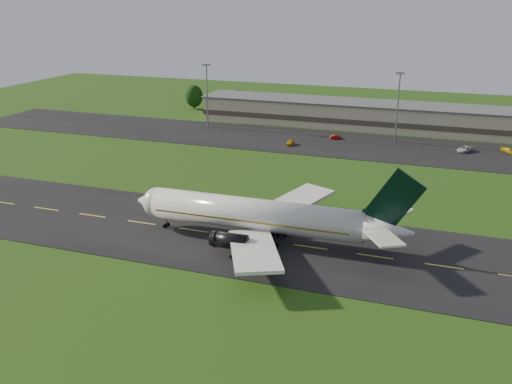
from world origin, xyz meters
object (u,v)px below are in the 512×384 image
(light_mast_west, at_px, (207,88))
(service_vehicle_a, at_px, (290,142))
(terminal, at_px, (406,118))
(service_vehicle_d, at_px, (510,151))
(service_vehicle_b, at_px, (336,137))
(airliner, at_px, (260,216))
(light_mast_centre, at_px, (398,99))
(service_vehicle_c, at_px, (465,149))

(light_mast_west, xyz_separation_m, service_vehicle_a, (32.04, -13.67, -11.92))
(terminal, relative_size, light_mast_west, 7.13)
(service_vehicle_a, relative_size, service_vehicle_d, 0.87)
(service_vehicle_b, bearing_deg, service_vehicle_a, 111.55)
(airliner, relative_size, light_mast_centre, 2.52)
(light_mast_west, bearing_deg, terminal, 14.76)
(service_vehicle_a, height_order, service_vehicle_d, service_vehicle_a)
(airliner, height_order, service_vehicle_c, airliner)
(light_mast_centre, distance_m, service_vehicle_a, 33.33)
(terminal, bearing_deg, light_mast_centre, -94.95)
(airliner, relative_size, light_mast_west, 2.52)
(service_vehicle_b, bearing_deg, airliner, 157.13)
(service_vehicle_a, distance_m, service_vehicle_b, 15.80)
(service_vehicle_d, bearing_deg, light_mast_west, 132.21)
(airliner, bearing_deg, terminal, 79.83)
(airliner, bearing_deg, service_vehicle_a, 100.77)
(terminal, distance_m, service_vehicle_d, 35.09)
(airliner, relative_size, terminal, 0.35)
(service_vehicle_c, bearing_deg, service_vehicle_d, 41.30)
(service_vehicle_a, relative_size, service_vehicle_c, 0.78)
(terminal, xyz_separation_m, light_mast_centre, (-1.40, -16.18, 8.75))
(light_mast_west, height_order, service_vehicle_c, light_mast_west)
(airliner, bearing_deg, service_vehicle_b, 91.18)
(light_mast_centre, bearing_deg, terminal, 85.05)
(terminal, bearing_deg, service_vehicle_d, -32.18)
(light_mast_west, relative_size, service_vehicle_b, 5.74)
(airliner, height_order, service_vehicle_d, airliner)
(light_mast_west, relative_size, service_vehicle_c, 3.75)
(light_mast_centre, xyz_separation_m, service_vehicle_d, (30.98, -2.43, -11.93))
(airliner, distance_m, light_mast_west, 92.53)
(light_mast_centre, height_order, service_vehicle_d, light_mast_centre)
(service_vehicle_a, bearing_deg, airliner, -82.77)
(terminal, height_order, service_vehicle_b, terminal)
(service_vehicle_a, distance_m, service_vehicle_c, 48.22)
(service_vehicle_a, distance_m, service_vehicle_d, 60.01)
(light_mast_centre, relative_size, service_vehicle_b, 5.74)
(terminal, xyz_separation_m, service_vehicle_b, (-18.50, -18.38, -3.31))
(airliner, bearing_deg, service_vehicle_c, 64.92)
(terminal, xyz_separation_m, service_vehicle_c, (18.04, -21.04, -3.14))
(service_vehicle_b, bearing_deg, light_mast_centre, -107.69)
(airliner, distance_m, light_mast_centre, 81.64)
(service_vehicle_b, relative_size, service_vehicle_d, 0.73)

